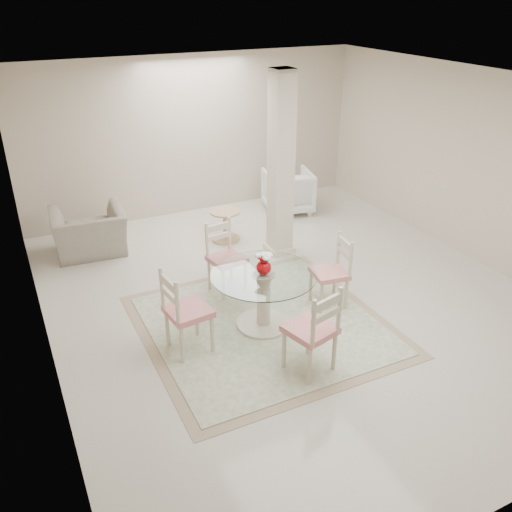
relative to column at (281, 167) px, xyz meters
name	(u,v)px	position (x,y,z in m)	size (l,w,h in m)	color
ground	(292,298)	(-0.50, -1.30, -1.35)	(7.00, 7.00, 0.00)	beige
room_shell	(297,161)	(-0.50, -1.30, 0.51)	(6.02, 7.02, 2.71)	beige
column	(281,167)	(0.00, 0.00, 0.00)	(0.30, 0.30, 2.70)	beige
area_rug	(263,325)	(-1.13, -1.70, -1.34)	(2.81, 2.81, 0.02)	tan
dining_table	(263,300)	(-1.13, -1.70, -0.99)	(1.23, 1.23, 0.71)	beige
red_vase	(264,263)	(-1.13, -1.71, -0.50)	(0.20, 0.19, 0.27)	#AE050D
dining_chair_east	(335,267)	(-0.12, -1.66, -0.81)	(0.47, 0.47, 1.03)	beige
dining_chair_north	(224,252)	(-1.20, -0.69, -0.79)	(0.49, 0.49, 1.06)	beige
dining_chair_west	(182,306)	(-2.15, -1.77, -0.76)	(0.50, 0.50, 1.12)	beige
dining_chair_south	(316,325)	(-1.06, -2.72, -0.75)	(0.56, 0.56, 1.13)	beige
recliner_taupe	(89,232)	(-2.60, 1.22, -1.01)	(1.06, 0.92, 0.69)	gray
armchair_white	(288,191)	(0.93, 1.41, -0.97)	(0.80, 0.83, 0.75)	white
side_table	(225,226)	(-0.57, 0.76, -1.12)	(0.48, 0.48, 0.50)	tan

